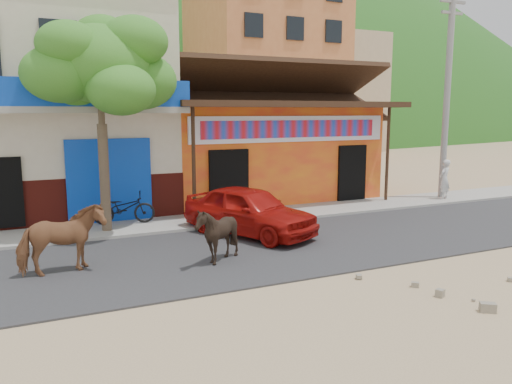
{
  "coord_description": "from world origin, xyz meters",
  "views": [
    {
      "loc": [
        -6.51,
        -8.56,
        3.47
      ],
      "look_at": [
        -1.21,
        3.0,
        1.4
      ],
      "focal_mm": 35.0,
      "sensor_mm": 36.0,
      "label": 1
    }
  ],
  "objects_px": {
    "utility_pole": "(447,94)",
    "cow_tan": "(62,240)",
    "scooter": "(124,208)",
    "tree": "(102,124)",
    "red_car": "(249,210)",
    "cow_dark": "(217,234)",
    "pedestrian": "(444,179)"
  },
  "relations": [
    {
      "from": "pedestrian",
      "to": "tree",
      "type": "bearing_deg",
      "value": -21.51
    },
    {
      "from": "tree",
      "to": "scooter",
      "type": "distance_m",
      "value": 2.67
    },
    {
      "from": "scooter",
      "to": "tree",
      "type": "bearing_deg",
      "value": 147.35
    },
    {
      "from": "utility_pole",
      "to": "pedestrian",
      "type": "bearing_deg",
      "value": -121.62
    },
    {
      "from": "tree",
      "to": "utility_pole",
      "type": "xyz_separation_m",
      "value": [
        12.8,
        0.2,
        1.0
      ]
    },
    {
      "from": "red_car",
      "to": "cow_dark",
      "type": "bearing_deg",
      "value": -154.76
    },
    {
      "from": "cow_tan",
      "to": "pedestrian",
      "type": "xyz_separation_m",
      "value": [
        13.98,
        3.21,
        0.1
      ]
    },
    {
      "from": "pedestrian",
      "to": "red_car",
      "type": "bearing_deg",
      "value": -9.95
    },
    {
      "from": "pedestrian",
      "to": "utility_pole",
      "type": "bearing_deg",
      "value": -142.56
    },
    {
      "from": "tree",
      "to": "red_car",
      "type": "bearing_deg",
      "value": -27.49
    },
    {
      "from": "red_car",
      "to": "pedestrian",
      "type": "height_order",
      "value": "pedestrian"
    },
    {
      "from": "red_car",
      "to": "pedestrian",
      "type": "bearing_deg",
      "value": -14.45
    },
    {
      "from": "tree",
      "to": "utility_pole",
      "type": "bearing_deg",
      "value": 0.9
    },
    {
      "from": "tree",
      "to": "pedestrian",
      "type": "relative_size",
      "value": 3.96
    },
    {
      "from": "red_car",
      "to": "scooter",
      "type": "distance_m",
      "value": 3.9
    },
    {
      "from": "tree",
      "to": "cow_dark",
      "type": "distance_m",
      "value": 5.02
    },
    {
      "from": "tree",
      "to": "pedestrian",
      "type": "bearing_deg",
      "value": -0.57
    },
    {
      "from": "tree",
      "to": "scooter",
      "type": "xyz_separation_m",
      "value": [
        0.6,
        0.62,
        -2.52
      ]
    },
    {
      "from": "utility_pole",
      "to": "cow_tan",
      "type": "bearing_deg",
      "value": -165.99
    },
    {
      "from": "scooter",
      "to": "cow_dark",
      "type": "bearing_deg",
      "value": -153.06
    },
    {
      "from": "tree",
      "to": "red_car",
      "type": "distance_m",
      "value": 4.71
    },
    {
      "from": "red_car",
      "to": "scooter",
      "type": "height_order",
      "value": "red_car"
    },
    {
      "from": "red_car",
      "to": "scooter",
      "type": "relative_size",
      "value": 2.23
    },
    {
      "from": "cow_tan",
      "to": "utility_pole",
      "type": "bearing_deg",
      "value": -85.49
    },
    {
      "from": "scooter",
      "to": "pedestrian",
      "type": "distance_m",
      "value": 12.03
    },
    {
      "from": "red_car",
      "to": "pedestrian",
      "type": "distance_m",
      "value": 9.17
    },
    {
      "from": "cow_dark",
      "to": "scooter",
      "type": "relative_size",
      "value": 0.73
    },
    {
      "from": "utility_pole",
      "to": "pedestrian",
      "type": "distance_m",
      "value": 3.26
    },
    {
      "from": "utility_pole",
      "to": "scooter",
      "type": "bearing_deg",
      "value": 178.02
    },
    {
      "from": "tree",
      "to": "utility_pole",
      "type": "height_order",
      "value": "utility_pole"
    },
    {
      "from": "cow_tan",
      "to": "pedestrian",
      "type": "distance_m",
      "value": 14.35
    },
    {
      "from": "cow_dark",
      "to": "red_car",
      "type": "bearing_deg",
      "value": 148.61
    }
  ]
}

